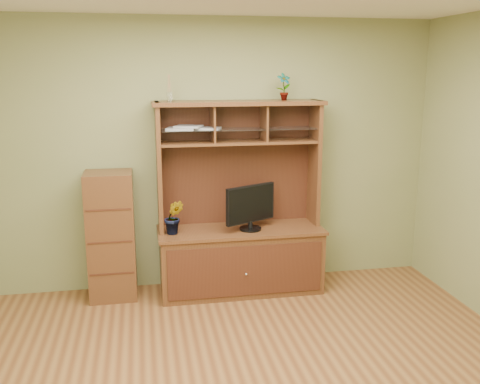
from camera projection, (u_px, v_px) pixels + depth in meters
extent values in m
cube|color=olive|center=(215.00, 155.00, 5.41)|extent=(4.50, 0.02, 2.70)
cube|color=olive|center=(406.00, 366.00, 1.56)|extent=(4.50, 0.02, 2.70)
cube|color=#452913|center=(241.00, 261.00, 5.39)|extent=(1.60, 0.55, 0.62)
cube|color=#391A0F|center=(246.00, 271.00, 5.12)|extent=(1.50, 0.01, 0.50)
sphere|color=silver|center=(246.00, 274.00, 5.12)|extent=(0.02, 0.02, 0.02)
cube|color=#452913|center=(241.00, 230.00, 5.32)|extent=(1.64, 0.59, 0.03)
cube|color=#452913|center=(159.00, 168.00, 5.13)|extent=(0.04, 0.35, 1.25)
cube|color=#452913|center=(314.00, 162.00, 5.41)|extent=(0.04, 0.35, 1.25)
cube|color=#391A0F|center=(236.00, 162.00, 5.43)|extent=(1.52, 0.02, 1.25)
cube|color=#452913|center=(239.00, 103.00, 5.13)|extent=(1.66, 0.40, 0.04)
cube|color=#452913|center=(239.00, 142.00, 5.22)|extent=(1.52, 0.32, 0.02)
cube|color=#452913|center=(213.00, 124.00, 5.13)|extent=(0.02, 0.31, 0.35)
cube|color=#452913|center=(264.00, 123.00, 5.22)|extent=(0.02, 0.31, 0.35)
cube|color=silver|center=(239.00, 129.00, 5.18)|extent=(1.50, 0.27, 0.01)
cylinder|color=black|center=(250.00, 229.00, 5.27)|extent=(0.22, 0.22, 0.02)
cylinder|color=black|center=(250.00, 224.00, 5.26)|extent=(0.04, 0.04, 0.07)
cube|color=black|center=(250.00, 204.00, 5.21)|extent=(0.52, 0.29, 0.37)
imported|color=#28521C|center=(174.00, 217.00, 5.10)|extent=(0.20, 0.17, 0.34)
imported|color=#265F21|center=(284.00, 87.00, 5.18)|extent=(0.15, 0.12, 0.26)
cylinder|color=silver|center=(169.00, 97.00, 5.00)|extent=(0.05, 0.05, 0.09)
cylinder|color=#A47952|center=(169.00, 83.00, 4.97)|extent=(0.03, 0.03, 0.16)
cube|color=#A1A1A5|center=(181.00, 129.00, 5.09)|extent=(0.31, 0.27, 0.02)
cube|color=#A1A1A5|center=(189.00, 126.00, 5.10)|extent=(0.30, 0.27, 0.02)
cube|color=#A1A1A5|center=(207.00, 128.00, 5.13)|extent=(0.31, 0.27, 0.02)
cube|color=#452913|center=(111.00, 236.00, 5.17)|extent=(0.45, 0.40, 1.25)
cube|color=#391A0F|center=(112.00, 274.00, 5.04)|extent=(0.41, 0.01, 0.02)
cube|color=#391A0F|center=(110.00, 242.00, 4.97)|extent=(0.41, 0.01, 0.01)
cube|color=#391A0F|center=(108.00, 210.00, 4.90)|extent=(0.41, 0.01, 0.01)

